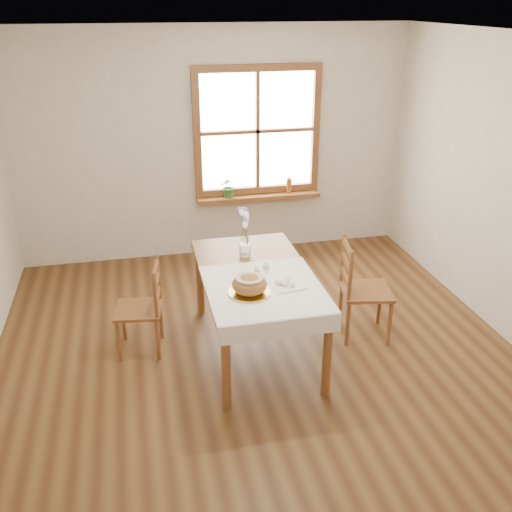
{
  "coord_description": "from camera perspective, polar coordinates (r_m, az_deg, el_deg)",
  "views": [
    {
      "loc": [
        -0.93,
        -3.86,
        2.84
      ],
      "look_at": [
        0.0,
        0.3,
        0.9
      ],
      "focal_mm": 40.0,
      "sensor_mm": 36.0,
      "label": 1
    }
  ],
  "objects": [
    {
      "name": "egg_napkin",
      "position": [
        4.51,
        3.17,
        -2.93
      ],
      "size": [
        0.28,
        0.25,
        0.01
      ],
      "primitive_type": "cube",
      "rotation": [
        0.0,
        0.0,
        0.12
      ],
      "color": "white",
      "rests_on": "table_linen"
    },
    {
      "name": "flower_vase",
      "position": [
        5.01,
        -1.1,
        0.54
      ],
      "size": [
        0.13,
        0.13,
        0.11
      ],
      "primitive_type": "cylinder",
      "rotation": [
        0.0,
        0.0,
        -0.32
      ],
      "color": "white",
      "rests_on": "dining_table"
    },
    {
      "name": "pepper_shaker",
      "position": [
        4.71,
        1.01,
        -1.02
      ],
      "size": [
        0.07,
        0.07,
        0.1
      ],
      "primitive_type": "cylinder",
      "rotation": [
        0.0,
        0.0,
        -0.28
      ],
      "color": "white",
      "rests_on": "table_linen"
    },
    {
      "name": "window_sill",
      "position": [
        6.77,
        0.26,
        5.96
      ],
      "size": [
        1.46,
        0.2,
        0.05
      ],
      "color": "brown",
      "rests_on": "ground"
    },
    {
      "name": "potted_plant",
      "position": [
        6.67,
        -2.7,
        6.72
      ],
      "size": [
        0.22,
        0.25,
        0.19
      ],
      "primitive_type": "imported",
      "rotation": [
        0.0,
        0.0,
        -0.01
      ],
      "color": "#346A2A",
      "rests_on": "window_sill"
    },
    {
      "name": "ground",
      "position": [
        4.88,
        0.78,
        -11.11
      ],
      "size": [
        5.0,
        5.0,
        0.0
      ],
      "primitive_type": "plane",
      "color": "brown",
      "rests_on": "ground"
    },
    {
      "name": "salt_shaker",
      "position": [
        4.67,
        0.11,
        -1.4
      ],
      "size": [
        0.05,
        0.05,
        0.09
      ],
      "primitive_type": "cylinder",
      "rotation": [
        0.0,
        0.0,
        -0.17
      ],
      "color": "white",
      "rests_on": "table_linen"
    },
    {
      "name": "chair_right",
      "position": [
        5.19,
        10.98,
        -3.3
      ],
      "size": [
        0.52,
        0.51,
        0.92
      ],
      "primitive_type": null,
      "rotation": [
        0.0,
        0.0,
        1.39
      ],
      "color": "brown",
      "rests_on": "ground"
    },
    {
      "name": "bread_plate",
      "position": [
        4.39,
        -0.65,
        -3.69
      ],
      "size": [
        0.41,
        0.41,
        0.02
      ],
      "primitive_type": "cylinder",
      "rotation": [
        0.0,
        0.0,
        0.36
      ],
      "color": "white",
      "rests_on": "table_linen"
    },
    {
      "name": "room_walls",
      "position": [
        4.13,
        0.92,
        8.54
      ],
      "size": [
        4.6,
        5.1,
        2.65
      ],
      "color": "silver",
      "rests_on": "ground"
    },
    {
      "name": "bread_loaf",
      "position": [
        4.35,
        -0.66,
        -2.72
      ],
      "size": [
        0.27,
        0.27,
        0.15
      ],
      "primitive_type": "ellipsoid",
      "color": "olive",
      "rests_on": "bread_plate"
    },
    {
      "name": "chair_left",
      "position": [
        5.0,
        -11.71,
        -5.13
      ],
      "size": [
        0.46,
        0.44,
        0.83
      ],
      "primitive_type": null,
      "rotation": [
        0.0,
        0.0,
        -1.71
      ],
      "color": "brown",
      "rests_on": "ground"
    },
    {
      "name": "lavender_bouquet",
      "position": [
        4.93,
        -1.13,
        2.94
      ],
      "size": [
        0.18,
        0.18,
        0.34
      ],
      "primitive_type": null,
      "color": "#735598",
      "rests_on": "flower_vase"
    },
    {
      "name": "amber_bottle",
      "position": [
        6.82,
        3.31,
        7.11
      ],
      "size": [
        0.08,
        0.08,
        0.19
      ],
      "primitive_type": "cylinder",
      "rotation": [
        0.0,
        0.0,
        0.29
      ],
      "color": "#AD6320",
      "rests_on": "window_sill"
    },
    {
      "name": "eggs",
      "position": [
        4.5,
        3.18,
        -2.62
      ],
      "size": [
        0.22,
        0.2,
        0.04
      ],
      "primitive_type": null,
      "rotation": [
        0.0,
        0.0,
        0.12
      ],
      "color": "white",
      "rests_on": "egg_napkin"
    },
    {
      "name": "window",
      "position": [
        6.63,
        0.14,
        12.38
      ],
      "size": [
        1.46,
        0.08,
        1.46
      ],
      "color": "brown",
      "rests_on": "ground"
    },
    {
      "name": "dining_table",
      "position": [
        4.78,
        0.0,
        -2.56
      ],
      "size": [
        0.9,
        1.6,
        0.75
      ],
      "color": "brown",
      "rests_on": "ground"
    },
    {
      "name": "table_linen",
      "position": [
        4.48,
        0.85,
        -3.26
      ],
      "size": [
        0.91,
        0.99,
        0.01
      ],
      "primitive_type": "cube",
      "color": "white",
      "rests_on": "dining_table"
    }
  ]
}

